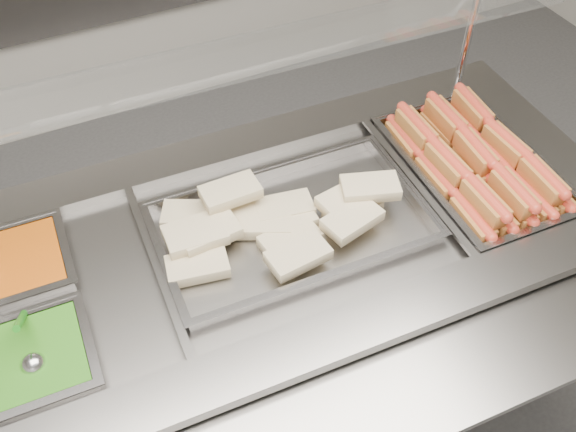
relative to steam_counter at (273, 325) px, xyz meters
name	(u,v)px	position (x,y,z in m)	size (l,w,h in m)	color
steam_counter	(273,325)	(0.00, 0.00, 0.00)	(2.10, 1.00, 0.99)	gray
tray_rail	(362,408)	(-0.02, -0.56, 0.44)	(1.99, 0.49, 0.06)	gray
sneeze_guard	(232,61)	(0.01, 0.24, 0.89)	(1.82, 0.40, 0.48)	silver
pan_hotdogs	(472,173)	(0.69, -0.03, 0.45)	(0.40, 0.62, 0.11)	gray
pan_wraps	(292,228)	(0.07, 0.00, 0.47)	(0.76, 0.47, 0.08)	gray
pan_beans	(8,275)	(-0.70, 0.19, 0.45)	(0.34, 0.28, 0.11)	gray
pan_peas	(24,371)	(-0.71, -0.13, 0.45)	(0.34, 0.28, 0.11)	gray
hotdogs_in_buns	(475,162)	(0.68, -0.04, 0.50)	(0.35, 0.58, 0.13)	#A95C23
tortilla_wraps	(269,221)	(0.00, 0.01, 0.51)	(0.72, 0.43, 0.10)	#CAB087
serving_spoon	(31,357)	(-0.68, -0.14, 0.51)	(0.06, 0.19, 0.16)	#BCBCC1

